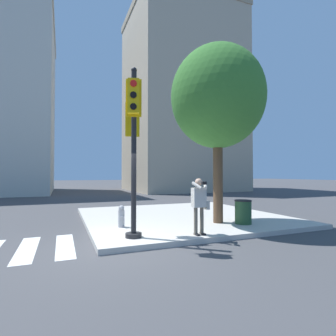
{
  "coord_description": "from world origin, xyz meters",
  "views": [
    {
      "loc": [
        -1.3,
        -6.83,
        1.92
      ],
      "look_at": [
        1.53,
        0.12,
        2.1
      ],
      "focal_mm": 28.0,
      "sensor_mm": 36.0,
      "label": 1
    }
  ],
  "objects_px": {
    "traffic_signal_pole": "(133,134)",
    "street_tree": "(218,98)",
    "person_photographer": "(199,201)",
    "fire_hydrant": "(121,216)",
    "trash_bin": "(243,212)"
  },
  "relations": [
    {
      "from": "traffic_signal_pole",
      "to": "trash_bin",
      "type": "distance_m",
      "value": 4.83
    },
    {
      "from": "person_photographer",
      "to": "trash_bin",
      "type": "bearing_deg",
      "value": 21.31
    },
    {
      "from": "traffic_signal_pole",
      "to": "trash_bin",
      "type": "bearing_deg",
      "value": 6.42
    },
    {
      "from": "fire_hydrant",
      "to": "trash_bin",
      "type": "distance_m",
      "value": 4.27
    },
    {
      "from": "person_photographer",
      "to": "traffic_signal_pole",
      "type": "bearing_deg",
      "value": 167.61
    },
    {
      "from": "traffic_signal_pole",
      "to": "street_tree",
      "type": "distance_m",
      "value": 3.96
    },
    {
      "from": "person_photographer",
      "to": "street_tree",
      "type": "relative_size",
      "value": 0.25
    },
    {
      "from": "street_tree",
      "to": "traffic_signal_pole",
      "type": "bearing_deg",
      "value": -163.82
    },
    {
      "from": "street_tree",
      "to": "trash_bin",
      "type": "bearing_deg",
      "value": -37.24
    },
    {
      "from": "fire_hydrant",
      "to": "trash_bin",
      "type": "relative_size",
      "value": 0.86
    },
    {
      "from": "traffic_signal_pole",
      "to": "street_tree",
      "type": "height_order",
      "value": "street_tree"
    },
    {
      "from": "street_tree",
      "to": "trash_bin",
      "type": "xyz_separation_m",
      "value": [
        0.7,
        -0.53,
        -4.16
      ]
    },
    {
      "from": "person_photographer",
      "to": "fire_hydrant",
      "type": "distance_m",
      "value": 2.77
    },
    {
      "from": "traffic_signal_pole",
      "to": "fire_hydrant",
      "type": "height_order",
      "value": "traffic_signal_pole"
    },
    {
      "from": "fire_hydrant",
      "to": "trash_bin",
      "type": "bearing_deg",
      "value": -14.4
    }
  ]
}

